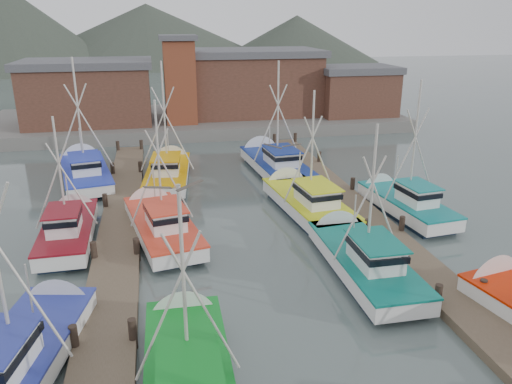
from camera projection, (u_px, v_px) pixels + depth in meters
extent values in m
plane|color=#465452|center=(281.00, 301.00, 21.02)|extent=(260.00, 260.00, 0.00)
cube|color=brown|center=(115.00, 269.00, 23.32)|extent=(2.20, 46.00, 0.40)
cylinder|color=black|center=(75.00, 344.00, 17.50)|extent=(0.30, 0.30, 1.50)
cylinder|color=black|center=(94.00, 256.00, 23.97)|extent=(0.30, 0.30, 1.50)
cylinder|color=black|center=(106.00, 206.00, 30.45)|extent=(0.30, 0.30, 1.50)
cylinder|color=black|center=(113.00, 173.00, 36.92)|extent=(0.30, 0.30, 1.50)
cylinder|color=black|center=(118.00, 150.00, 43.39)|extent=(0.30, 0.30, 1.50)
cylinder|color=black|center=(133.00, 337.00, 17.88)|extent=(0.30, 0.30, 1.50)
cylinder|color=black|center=(137.00, 252.00, 24.36)|extent=(0.30, 0.30, 1.50)
cylinder|color=black|center=(139.00, 203.00, 30.83)|extent=(0.30, 0.30, 1.50)
cylinder|color=black|center=(141.00, 171.00, 37.30)|extent=(0.30, 0.30, 1.50)
cylinder|color=black|center=(142.00, 148.00, 43.77)|extent=(0.30, 0.30, 1.50)
cube|color=brown|center=(392.00, 243.00, 25.99)|extent=(2.20, 46.00, 0.40)
cylinder|color=black|center=(437.00, 301.00, 20.17)|extent=(0.30, 0.30, 1.50)
cylinder|color=black|center=(367.00, 232.00, 26.64)|extent=(0.30, 0.30, 1.50)
cylinder|color=black|center=(324.00, 190.00, 33.11)|extent=(0.30, 0.30, 1.50)
cylinder|color=black|center=(295.00, 162.00, 39.58)|extent=(0.30, 0.30, 1.50)
cylinder|color=black|center=(274.00, 142.00, 46.06)|extent=(0.30, 0.30, 1.50)
cylinder|color=black|center=(481.00, 296.00, 20.55)|extent=(0.30, 0.30, 1.50)
cylinder|color=black|center=(401.00, 229.00, 27.02)|extent=(0.30, 0.30, 1.50)
cylinder|color=black|center=(352.00, 188.00, 33.49)|extent=(0.30, 0.30, 1.50)
cylinder|color=black|center=(319.00, 161.00, 39.97)|extent=(0.30, 0.30, 1.50)
cylinder|color=black|center=(295.00, 141.00, 46.44)|extent=(0.30, 0.30, 1.50)
cube|color=slate|center=(198.00, 120.00, 55.03)|extent=(44.00, 16.00, 1.20)
cube|color=brown|center=(89.00, 95.00, 49.98)|extent=(12.00, 8.00, 5.50)
cube|color=#555559|center=(85.00, 64.00, 48.96)|extent=(12.72, 8.48, 0.70)
cube|color=brown|center=(251.00, 85.00, 54.96)|extent=(14.00, 9.00, 6.20)
cube|color=#555559|center=(251.00, 53.00, 53.82)|extent=(14.84, 9.54, 0.70)
cube|color=brown|center=(355.00, 94.00, 54.56)|extent=(8.00, 6.00, 4.50)
cube|color=#555559|center=(357.00, 69.00, 53.70)|extent=(8.48, 6.36, 0.70)
cube|color=brown|center=(180.00, 83.00, 49.44)|extent=(3.00, 3.00, 8.00)
cube|color=#555559|center=(178.00, 38.00, 48.03)|extent=(3.60, 3.60, 0.50)
cone|color=#3D453A|center=(1.00, 68.00, 119.73)|extent=(110.00, 110.00, 42.00)
cone|color=#3D453A|center=(149.00, 60.00, 140.26)|extent=(140.00, 140.00, 30.00)
cone|color=#3D453A|center=(296.00, 61.00, 138.64)|extent=(90.00, 90.00, 24.00)
cube|color=white|center=(189.00, 380.00, 15.43)|extent=(2.79, 8.08, 0.80)
cube|color=#0B8120|center=(188.00, 369.00, 15.30)|extent=(2.87, 8.16, 0.10)
cone|color=white|center=(183.00, 313.00, 19.21)|extent=(2.53, 1.15, 2.51)
cube|color=white|center=(189.00, 375.00, 14.22)|extent=(1.67, 2.44, 1.10)
cube|color=black|center=(189.00, 368.00, 14.15)|extent=(1.78, 2.69, 0.28)
cube|color=#0B8120|center=(188.00, 358.00, 14.03)|extent=(1.89, 2.85, 0.07)
cylinder|color=beige|center=(184.00, 285.00, 14.15)|extent=(0.11, 0.11, 6.03)
cylinder|color=beige|center=(167.00, 308.00, 14.30)|extent=(2.16, 0.13, 4.72)
cylinder|color=beige|center=(203.00, 305.00, 14.48)|extent=(2.16, 0.13, 4.72)
cylinder|color=beige|center=(184.00, 310.00, 16.24)|extent=(0.07, 0.07, 2.24)
cube|color=black|center=(364.00, 275.00, 23.05)|extent=(2.39, 7.34, 0.70)
cube|color=white|center=(365.00, 262.00, 22.83)|extent=(2.72, 8.34, 0.80)
cube|color=#0A6E60|center=(365.00, 255.00, 22.71)|extent=(2.80, 8.43, 0.10)
cone|color=white|center=(333.00, 230.00, 26.74)|extent=(2.61, 1.10, 2.61)
cube|color=white|center=(376.00, 253.00, 21.59)|extent=(1.68, 2.50, 1.10)
cube|color=black|center=(376.00, 248.00, 21.52)|extent=(1.79, 2.75, 0.28)
cube|color=#0A6E60|center=(377.00, 241.00, 21.40)|extent=(1.90, 2.92, 0.07)
cylinder|color=beige|center=(372.00, 193.00, 21.55)|extent=(0.12, 0.12, 6.05)
cylinder|color=beige|center=(359.00, 209.00, 21.68)|extent=(2.17, 0.09, 4.74)
cylinder|color=beige|center=(382.00, 208.00, 21.88)|extent=(2.17, 0.09, 4.74)
cylinder|color=beige|center=(354.00, 218.00, 23.69)|extent=(0.07, 0.07, 2.33)
cube|color=black|center=(21.00, 378.00, 16.44)|extent=(3.70, 7.36, 0.70)
cube|color=white|center=(18.00, 362.00, 16.23)|extent=(4.21, 8.37, 0.80)
cube|color=#273297|center=(16.00, 352.00, 16.10)|extent=(4.30, 8.46, 0.10)
cone|color=white|center=(64.00, 300.00, 20.05)|extent=(2.67, 1.59, 2.50)
cylinder|color=beige|center=(17.00, 275.00, 14.99)|extent=(2.65, 0.65, 5.89)
cylinder|color=beige|center=(30.00, 296.00, 17.06)|extent=(0.08, 0.08, 2.40)
cone|color=white|center=(483.00, 280.00, 21.64)|extent=(2.98, 1.62, 2.82)
cube|color=black|center=(163.00, 237.00, 26.99)|extent=(3.72, 7.66, 0.70)
cube|color=white|center=(162.00, 226.00, 26.77)|extent=(4.23, 8.70, 0.80)
cube|color=red|center=(162.00, 220.00, 26.65)|extent=(4.32, 8.80, 0.10)
cone|color=white|center=(148.00, 204.00, 30.46)|extent=(2.77, 1.57, 2.61)
cube|color=white|center=(165.00, 216.00, 25.58)|extent=(2.12, 2.77, 1.10)
cube|color=black|center=(165.00, 212.00, 25.51)|extent=(2.28, 3.04, 0.28)
cube|color=red|center=(165.00, 206.00, 25.39)|extent=(2.41, 3.22, 0.07)
cylinder|color=beige|center=(159.00, 163.00, 25.44)|extent=(0.14, 0.14, 6.39)
cylinder|color=beige|center=(149.00, 178.00, 25.49)|extent=(2.27, 0.51, 5.00)
cylinder|color=beige|center=(170.00, 176.00, 25.88)|extent=(2.27, 0.51, 5.00)
cylinder|color=beige|center=(155.00, 190.00, 27.55)|extent=(0.08, 0.08, 2.33)
cube|color=black|center=(308.00, 214.00, 30.23)|extent=(3.35, 7.95, 0.70)
cube|color=white|center=(309.00, 204.00, 30.02)|extent=(3.80, 9.03, 0.80)
cube|color=#D2DE14|center=(309.00, 198.00, 29.89)|extent=(3.90, 9.13, 0.10)
cone|color=white|center=(283.00, 184.00, 34.01)|extent=(2.85, 1.40, 2.74)
cube|color=white|center=(317.00, 195.00, 28.76)|extent=(2.05, 2.81, 1.10)
cube|color=black|center=(317.00, 191.00, 28.68)|extent=(2.19, 3.08, 0.28)
cube|color=#D2DE14|center=(317.00, 185.00, 28.56)|extent=(2.33, 3.27, 0.07)
cylinder|color=beige|center=(312.00, 146.00, 28.67)|extent=(0.14, 0.14, 6.40)
cylinder|color=beige|center=(303.00, 160.00, 28.76)|extent=(2.29, 0.34, 5.00)
cylinder|color=beige|center=(321.00, 158.00, 29.08)|extent=(2.29, 0.34, 5.00)
cylinder|color=beige|center=(299.00, 171.00, 30.91)|extent=(0.08, 0.08, 2.45)
cube|color=black|center=(70.00, 243.00, 26.37)|extent=(2.25, 6.56, 0.70)
cube|color=white|center=(68.00, 231.00, 26.15)|extent=(2.55, 7.45, 0.80)
cube|color=maroon|center=(68.00, 225.00, 26.03)|extent=(2.63, 7.53, 0.10)
cone|color=white|center=(77.00, 209.00, 29.61)|extent=(2.33, 1.15, 2.31)
cube|color=white|center=(64.00, 221.00, 25.02)|extent=(1.54, 2.25, 1.10)
cube|color=black|center=(63.00, 217.00, 24.95)|extent=(1.64, 2.47, 0.28)
cube|color=maroon|center=(62.00, 210.00, 24.83)|extent=(1.74, 2.62, 0.07)
cylinder|color=beige|center=(60.00, 173.00, 24.94)|extent=(0.11, 0.11, 5.70)
cylinder|color=beige|center=(51.00, 186.00, 25.06)|extent=(2.05, 0.12, 4.46)
cylinder|color=beige|center=(72.00, 185.00, 25.27)|extent=(2.05, 0.12, 4.46)
cylinder|color=beige|center=(68.00, 194.00, 26.85)|extent=(0.07, 0.07, 2.22)
cube|color=black|center=(406.00, 215.00, 30.13)|extent=(2.84, 6.75, 0.70)
cube|color=white|center=(407.00, 205.00, 29.91)|extent=(3.23, 7.67, 0.80)
cube|color=#0D7877|center=(407.00, 199.00, 29.79)|extent=(3.31, 7.75, 0.10)
cone|color=white|center=(374.00, 188.00, 33.31)|extent=(2.46, 1.34, 2.35)
cube|color=white|center=(417.00, 194.00, 28.79)|extent=(1.75, 2.38, 1.10)
cube|color=black|center=(418.00, 191.00, 28.72)|extent=(1.87, 2.62, 0.28)
cube|color=#0D7877|center=(418.00, 185.00, 28.60)|extent=(1.98, 2.77, 0.07)
cylinder|color=beige|center=(415.00, 142.00, 28.49)|extent=(0.12, 0.12, 6.99)
cylinder|color=beige|center=(406.00, 156.00, 28.62)|extent=(2.49, 0.35, 5.46)
cylinder|color=beige|center=(421.00, 155.00, 28.91)|extent=(2.49, 0.35, 5.46)
cylinder|color=beige|center=(397.00, 173.00, 30.59)|extent=(0.07, 0.07, 2.18)
cube|color=black|center=(169.00, 182.00, 36.04)|extent=(3.23, 7.71, 0.70)
cube|color=white|center=(168.00, 174.00, 35.82)|extent=(3.67, 8.76, 0.80)
cube|color=#DF9A00|center=(168.00, 169.00, 35.70)|extent=(3.76, 8.86, 0.10)
cone|color=white|center=(172.00, 160.00, 39.87)|extent=(2.76, 1.38, 2.66)
cube|color=white|center=(166.00, 165.00, 34.55)|extent=(1.98, 2.72, 1.10)
cube|color=black|center=(166.00, 162.00, 34.47)|extent=(2.12, 2.99, 0.28)
cube|color=#DF9A00|center=(166.00, 157.00, 34.35)|extent=(2.25, 3.17, 0.07)
cylinder|color=beige|center=(164.00, 117.00, 34.29)|extent=(0.13, 0.13, 7.49)
cylinder|color=beige|center=(157.00, 130.00, 34.53)|extent=(2.67, 0.38, 5.86)
cylinder|color=beige|center=(173.00, 129.00, 34.63)|extent=(2.67, 0.38, 5.86)
cylinder|color=beige|center=(168.00, 147.00, 36.73)|extent=(0.08, 0.08, 2.38)
cube|color=black|center=(276.00, 173.00, 38.15)|extent=(3.43, 8.62, 0.70)
cube|color=white|center=(276.00, 165.00, 37.93)|extent=(3.90, 9.79, 0.80)
cube|color=navy|center=(276.00, 160.00, 37.81)|extent=(4.00, 9.90, 0.10)
cone|color=white|center=(258.00, 152.00, 42.31)|extent=(3.07, 1.35, 2.99)
cube|color=white|center=(282.00, 157.00, 36.58)|extent=(2.16, 3.02, 1.10)
cube|color=black|center=(282.00, 154.00, 36.50)|extent=(2.31, 3.32, 0.28)
cube|color=navy|center=(282.00, 149.00, 36.38)|extent=(2.45, 3.52, 0.07)
cylinder|color=beige|center=(278.00, 112.00, 36.41)|extent=(0.14, 0.14, 7.34)
cylinder|color=beige|center=(270.00, 124.00, 36.54)|extent=(2.63, 0.32, 5.74)
cylinder|color=beige|center=(286.00, 123.00, 36.86)|extent=(2.63, 0.32, 5.74)
cylinder|color=beige|center=(270.00, 140.00, 38.96)|extent=(0.08, 0.08, 2.67)
cube|color=black|center=(86.00, 182.00, 36.19)|extent=(4.09, 8.42, 0.70)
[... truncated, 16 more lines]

